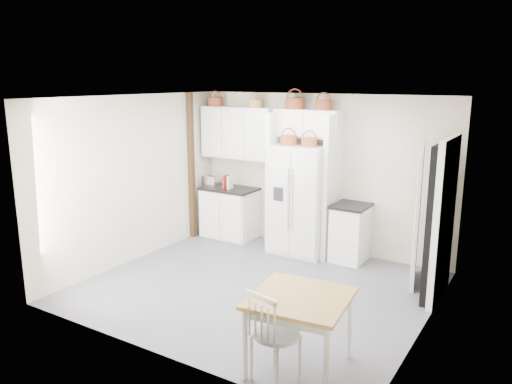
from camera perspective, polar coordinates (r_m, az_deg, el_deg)
The scene contains 28 objects.
floor at distance 7.06m, azimuth 0.07°, elevation -10.86°, with size 4.50×4.50×0.00m, color #535456.
ceiling at distance 6.46m, azimuth 0.08°, elevation 10.75°, with size 4.50×4.50×0.00m, color white.
wall_back at distance 8.37m, azimuth 7.28°, elevation 2.18°, with size 4.50×4.50×0.00m, color #B3AB9E.
wall_left at distance 8.02m, azimuth -13.74°, elevation 1.44°, with size 4.00×4.00×0.00m, color #B3AB9E.
wall_right at distance 5.82m, azimuth 19.32°, elevation -3.21°, with size 4.00×4.00×0.00m, color #B3AB9E.
refrigerator at distance 8.21m, azimuth 5.21°, elevation -0.86°, with size 0.93×0.75×1.80m, color silver.
base_cab_left at distance 9.09m, azimuth -3.03°, elevation -2.45°, with size 0.95×0.60×0.88m, color white.
base_cab_right at distance 8.05m, azimuth 10.71°, elevation -4.71°, with size 0.50×0.60×0.87m, color white.
dining_table at distance 5.14m, azimuth 4.98°, elevation -15.70°, with size 0.93×0.93×0.77m, color brown.
windsor_chair at distance 4.90m, azimuth 2.28°, elevation -15.88°, with size 0.47×0.43×0.97m, color white.
counter_left at distance 8.98m, azimuth -3.06°, elevation 0.38°, with size 0.99×0.64×0.04m, color black.
counter_right at distance 7.93m, azimuth 10.85°, elevation -1.56°, with size 0.54×0.64×0.04m, color black.
toaster at distance 9.12m, azimuth -5.26°, elevation 1.26°, with size 0.27×0.16×0.19m, color silver.
cookbook_red at distance 8.91m, azimuth -3.50°, elevation 1.17°, with size 0.03×0.16×0.24m, color maroon.
cookbook_cream at distance 8.85m, azimuth -3.00°, elevation 1.10°, with size 0.03×0.16×0.23m, color beige.
basket_upper_a at distance 9.10m, azimuth -4.67°, elevation 10.23°, with size 0.27×0.27×0.15m, color maroon.
basket_upper_c at distance 8.63m, azimuth -0.08°, elevation 10.09°, with size 0.24×0.24×0.14m, color #915A2F.
basket_bridge_a at distance 8.26m, azimuth 4.45°, elevation 10.07°, with size 0.32×0.32×0.18m, color maroon.
basket_bridge_b at distance 8.04m, azimuth 7.72°, elevation 9.82°, with size 0.27×0.27×0.15m, color maroon.
basket_fridge_a at distance 8.03m, azimuth 3.75°, elevation 5.93°, with size 0.28×0.28×0.15m, color maroon.
basket_fridge_b at distance 7.87m, azimuth 6.09°, elevation 5.70°, with size 0.26×0.26×0.14m, color maroon.
upper_cabinet at distance 8.86m, azimuth -1.99°, elevation 6.78°, with size 1.40×0.34×0.90m, color white.
bridge_cabinet at distance 8.17m, azimuth 5.97°, elevation 7.79°, with size 1.12×0.34×0.45m, color white.
fridge_panel_left at distance 8.43m, azimuth 2.31°, elevation 1.31°, with size 0.08×0.60×2.30m, color white.
fridge_panel_right at distance 7.99m, azimuth 8.70°, elevation 0.52°, with size 0.08×0.60×2.30m, color white.
trim_post at distance 8.97m, azimuth -7.40°, elevation 2.89°, with size 0.09×0.09×2.60m, color black.
doorway_void at distance 6.86m, azimuth 20.27°, elevation -3.29°, with size 0.18×0.85×2.05m, color black.
door_slab at distance 7.25m, azimuth 18.03°, elevation -2.27°, with size 0.80×0.04×2.05m, color white.
Camera 1 is at (3.38, -5.50, 2.84)m, focal length 35.00 mm.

